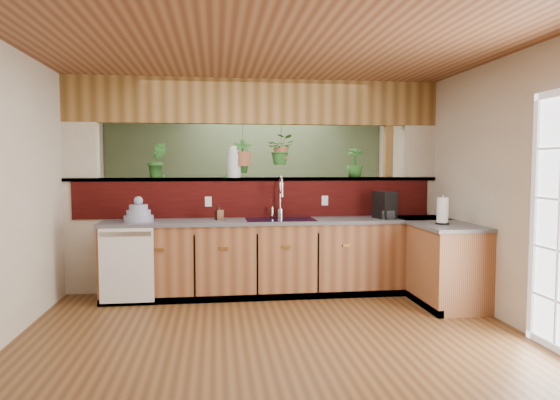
{
  "coord_description": "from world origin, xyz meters",
  "views": [
    {
      "loc": [
        -0.51,
        -4.87,
        1.54
      ],
      "look_at": [
        0.21,
        0.7,
        1.15
      ],
      "focal_mm": 32.0,
      "sensor_mm": 36.0,
      "label": 1
    }
  ],
  "objects": [
    {
      "name": "ground",
      "position": [
        0.0,
        0.0,
        0.0
      ],
      "size": [
        4.6,
        7.0,
        0.01
      ],
      "primitive_type": "cube",
      "color": "brown",
      "rests_on": "ground"
    },
    {
      "name": "ceiling",
      "position": [
        0.0,
        0.0,
        2.6
      ],
      "size": [
        4.6,
        7.0,
        0.01
      ],
      "primitive_type": "cube",
      "color": "brown",
      "rests_on": "ground"
    },
    {
      "name": "wall_back",
      "position": [
        0.0,
        3.5,
        1.3
      ],
      "size": [
        4.6,
        0.02,
        2.6
      ],
      "primitive_type": "cube",
      "color": "beige",
      "rests_on": "ground"
    },
    {
      "name": "wall_front",
      "position": [
        0.0,
        -3.5,
        1.3
      ],
      "size": [
        4.6,
        0.02,
        2.6
      ],
      "primitive_type": "cube",
      "color": "beige",
      "rests_on": "ground"
    },
    {
      "name": "wall_left",
      "position": [
        -2.3,
        0.0,
        1.3
      ],
      "size": [
        0.02,
        7.0,
        2.6
      ],
      "primitive_type": "cube",
      "color": "beige",
      "rests_on": "ground"
    },
    {
      "name": "wall_right",
      "position": [
        2.3,
        0.0,
        1.3
      ],
      "size": [
        0.02,
        7.0,
        2.6
      ],
      "primitive_type": "cube",
      "color": "beige",
      "rests_on": "ground"
    },
    {
      "name": "pass_through_partition",
      "position": [
        0.03,
        1.35,
        1.19
      ],
      "size": [
        4.6,
        0.21,
        2.6
      ],
      "color": "beige",
      "rests_on": "ground"
    },
    {
      "name": "pass_through_ledge",
      "position": [
        0.0,
        1.35,
        1.37
      ],
      "size": [
        4.6,
        0.21,
        0.04
      ],
      "primitive_type": "cube",
      "color": "brown",
      "rests_on": "ground"
    },
    {
      "name": "header_beam",
      "position": [
        0.0,
        1.35,
        2.33
      ],
      "size": [
        4.6,
        0.15,
        0.55
      ],
      "primitive_type": "cube",
      "color": "brown",
      "rests_on": "ground"
    },
    {
      "name": "sage_backwall",
      "position": [
        0.0,
        3.48,
        1.3
      ],
      "size": [
        4.55,
        0.02,
        2.55
      ],
      "primitive_type": "cube",
      "color": "#4F6243",
      "rests_on": "ground"
    },
    {
      "name": "countertop",
      "position": [
        0.84,
        0.87,
        0.45
      ],
      "size": [
        4.14,
        1.52,
        0.9
      ],
      "color": "brown",
      "rests_on": "ground"
    },
    {
      "name": "dishwasher",
      "position": [
        -1.48,
        0.66,
        0.46
      ],
      "size": [
        0.58,
        0.03,
        0.82
      ],
      "color": "white",
      "rests_on": "ground"
    },
    {
      "name": "navy_sink",
      "position": [
        0.25,
        0.98,
        0.82
      ],
      "size": [
        0.82,
        0.5,
        0.18
      ],
      "color": "black",
      "rests_on": "countertop"
    },
    {
      "name": "faucet",
      "position": [
        0.27,
        1.13,
        1.18
      ],
      "size": [
        0.23,
        0.23,
        0.52
      ],
      "color": "#B7B7B2",
      "rests_on": "countertop"
    },
    {
      "name": "dish_stack",
      "position": [
        -1.38,
        0.93,
        0.99
      ],
      "size": [
        0.33,
        0.33,
        0.29
      ],
      "color": "#8994B2",
      "rests_on": "countertop"
    },
    {
      "name": "soap_dispenser",
      "position": [
        -0.47,
        1.0,
        0.99
      ],
      "size": [
        0.11,
        0.11,
        0.18
      ],
      "primitive_type": "imported",
      "rotation": [
        0.0,
        0.0,
        0.38
      ],
      "color": "#3A2215",
      "rests_on": "countertop"
    },
    {
      "name": "coffee_maker",
      "position": [
        1.51,
        0.91,
        1.05
      ],
      "size": [
        0.17,
        0.29,
        0.33
      ],
      "rotation": [
        0.0,
        0.0,
        0.26
      ],
      "color": "black",
      "rests_on": "countertop"
    },
    {
      "name": "paper_towel",
      "position": [
        1.94,
        0.25,
        1.04
      ],
      "size": [
        0.15,
        0.15,
        0.31
      ],
      "color": "black",
      "rests_on": "countertop"
    },
    {
      "name": "glass_jar",
      "position": [
        -0.28,
        1.35,
        1.58
      ],
      "size": [
        0.17,
        0.17,
        0.39
      ],
      "color": "silver",
      "rests_on": "pass_through_ledge"
    },
    {
      "name": "ledge_plant_left",
      "position": [
        -1.21,
        1.35,
        1.6
      ],
      "size": [
        0.27,
        0.23,
        0.42
      ],
      "primitive_type": "imported",
      "rotation": [
        0.0,
        0.0,
        0.21
      ],
      "color": "#265F21",
      "rests_on": "pass_through_ledge"
    },
    {
      "name": "ledge_plant_right",
      "position": [
        1.26,
        1.35,
        1.58
      ],
      "size": [
        0.24,
        0.24,
        0.37
      ],
      "primitive_type": "imported",
      "rotation": [
        0.0,
        0.0,
        -0.16
      ],
      "color": "#265F21",
      "rests_on": "pass_through_ledge"
    },
    {
      "name": "hanging_plant_a",
      "position": [
        -0.17,
        1.35,
        1.8
      ],
      "size": [
        0.24,
        0.2,
        0.56
      ],
      "color": "brown",
      "rests_on": "header_beam"
    },
    {
      "name": "hanging_plant_b",
      "position": [
        0.31,
        1.35,
        1.9
      ],
      "size": [
        0.39,
        0.35,
        0.49
      ],
      "color": "brown",
      "rests_on": "header_beam"
    },
    {
      "name": "shelving_console",
      "position": [
        -0.77,
        3.25,
        0.5
      ],
      "size": [
        1.43,
        0.53,
        0.93
      ],
      "primitive_type": "cube",
      "rotation": [
        0.0,
        0.0,
        -0.11
      ],
      "color": "black",
      "rests_on": "ground"
    },
    {
      "name": "shelf_plant_a",
      "position": [
        -1.35,
        3.25,
        1.19
      ],
      "size": [
        0.24,
        0.16,
        0.45
      ],
      "primitive_type": "imported",
      "rotation": [
        0.0,
        0.0,
        0.02
      ],
      "color": "#265F21",
      "rests_on": "shelving_console"
    },
    {
      "name": "shelf_plant_b",
      "position": [
        -0.28,
        3.25,
        1.2
      ],
      "size": [
        0.31,
        0.31,
        0.47
      ],
      "primitive_type": "imported",
      "rotation": [
        0.0,
        0.0,
        -0.19
      ],
      "color": "#265F21",
      "rests_on": "shelving_console"
    },
    {
      "name": "floor_plant",
      "position": [
        1.2,
        2.45,
        0.41
      ],
      "size": [
        0.94,
        0.88,
        0.83
      ],
      "primitive_type": "imported",
      "rotation": [
        0.0,
        0.0,
        0.39
      ],
      "color": "#265F21",
      "rests_on": "ground"
    }
  ]
}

